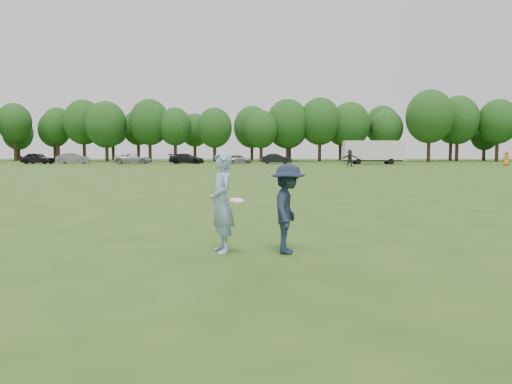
# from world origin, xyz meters

# --- Properties ---
(ground) EXTENTS (200.00, 200.00, 0.00)m
(ground) POSITION_xyz_m (0.00, 0.00, 0.00)
(ground) COLOR #284C15
(ground) RESTS_ON ground
(thrower) EXTENTS (0.69, 0.83, 1.95)m
(thrower) POSITION_xyz_m (-1.27, -0.15, 0.98)
(thrower) COLOR #87A8D2
(thrower) RESTS_ON ground
(defender) EXTENTS (0.79, 1.19, 1.73)m
(defender) POSITION_xyz_m (0.01, -0.19, 0.86)
(defender) COLOR #1A2439
(defender) RESTS_ON ground
(player_far_c) EXTENTS (1.00, 0.77, 1.82)m
(player_far_c) POSITION_xyz_m (29.02, 52.73, 0.91)
(player_far_c) COLOR orange
(player_far_c) RESTS_ON ground
(player_far_d) EXTENTS (1.94, 0.91, 2.02)m
(player_far_d) POSITION_xyz_m (9.13, 48.85, 1.01)
(player_far_d) COLOR #282828
(player_far_d) RESTS_ON ground
(car_a) EXTENTS (4.81, 2.42, 1.57)m
(car_a) POSITION_xyz_m (-32.58, 59.08, 0.79)
(car_a) COLOR black
(car_a) RESTS_ON ground
(car_b) EXTENTS (4.71, 2.08, 1.50)m
(car_b) POSITION_xyz_m (-28.04, 60.27, 0.75)
(car_b) COLOR slate
(car_b) RESTS_ON ground
(car_c) EXTENTS (5.33, 2.89, 1.42)m
(car_c) POSITION_xyz_m (-19.15, 59.08, 0.71)
(car_c) COLOR #A4A5A9
(car_c) RESTS_ON ground
(car_d) EXTENTS (5.13, 2.52, 1.44)m
(car_d) POSITION_xyz_m (-11.98, 60.62, 0.72)
(car_d) COLOR black
(car_d) RESTS_ON ground
(car_e) EXTENTS (4.00, 1.92, 1.32)m
(car_e) POSITION_xyz_m (-4.58, 60.37, 0.66)
(car_e) COLOR slate
(car_e) RESTS_ON ground
(car_f) EXTENTS (4.35, 1.67, 1.41)m
(car_f) POSITION_xyz_m (0.73, 60.34, 0.71)
(car_f) COLOR black
(car_f) RESTS_ON ground
(field_cone) EXTENTS (0.28, 0.28, 0.30)m
(field_cone) POSITION_xyz_m (17.50, 44.06, 0.15)
(field_cone) COLOR orange
(field_cone) RESTS_ON ground
(disc_in_play) EXTENTS (0.31, 0.31, 0.09)m
(disc_in_play) POSITION_xyz_m (-0.96, -0.41, 1.05)
(disc_in_play) COLOR white
(disc_in_play) RESTS_ON ground
(cargo_trailer) EXTENTS (9.00, 2.75, 3.20)m
(cargo_trailer) POSITION_xyz_m (13.90, 59.08, 1.78)
(cargo_trailer) COLOR silver
(cargo_trailer) RESTS_ON ground
(treeline) EXTENTS (130.35, 18.39, 11.74)m
(treeline) POSITION_xyz_m (2.81, 76.90, 6.26)
(treeline) COLOR #332114
(treeline) RESTS_ON ground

